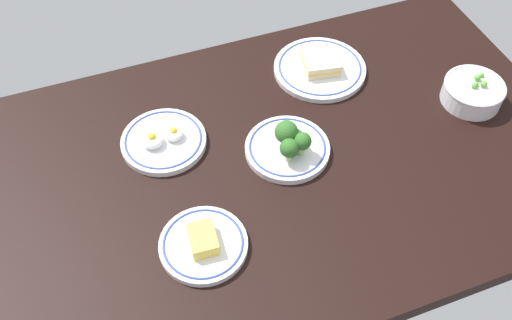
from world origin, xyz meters
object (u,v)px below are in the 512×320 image
object	(u,v)px
plate_sandwich	(320,67)
bowl_peas	(473,92)
plate_broccoli	(289,145)
plate_cheese	(203,244)
plate_eggs	(163,140)

from	to	relation	value
plate_sandwich	bowl_peas	bearing A→B (deg)	143.28
bowl_peas	plate_broccoli	bearing A→B (deg)	-0.15
plate_sandwich	plate_cheese	bearing A→B (deg)	42.18
plate_cheese	plate_sandwich	size ratio (longest dim) A/B	0.76
bowl_peas	plate_eggs	distance (cm)	72.75
plate_sandwich	plate_eggs	size ratio (longest dim) A/B	1.20
plate_cheese	plate_broccoli	bearing A→B (deg)	-146.40
plate_broccoli	plate_eggs	size ratio (longest dim) A/B	0.99
bowl_peas	plate_cheese	bearing A→B (deg)	12.80
plate_cheese	plate_eggs	world-z (taller)	plate_eggs
bowl_peas	plate_sandwich	bearing A→B (deg)	-36.72
plate_sandwich	bowl_peas	xyz separation A→B (cm)	(-29.26, 21.82, 1.50)
plate_broccoli	plate_sandwich	world-z (taller)	plate_broccoli
plate_broccoli	plate_cheese	distance (cm)	29.48
plate_sandwich	bowl_peas	size ratio (longest dim) A/B	1.61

